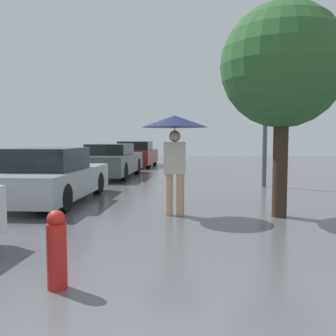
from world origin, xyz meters
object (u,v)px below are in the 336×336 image
at_px(fire_hydrant, 57,250).
at_px(parked_car_second, 49,177).
at_px(parked_car_third, 112,161).
at_px(parked_car_farthest, 136,155).
at_px(pedestrian, 175,132).
at_px(tree, 283,67).
at_px(street_lamp, 265,112).

bearing_deg(fire_hydrant, parked_car_second, 113.29).
xyz_separation_m(parked_car_second, parked_car_third, (0.11, 5.57, 0.03)).
height_order(parked_car_third, parked_car_farthest, parked_car_farthest).
distance_m(pedestrian, parked_car_second, 3.41).
bearing_deg(parked_car_third, parked_car_farthest, 90.03).
bearing_deg(tree, pedestrian, -178.43).
xyz_separation_m(parked_car_second, street_lamp, (5.40, 3.19, 1.66)).
bearing_deg(tree, parked_car_farthest, 111.60).
distance_m(pedestrian, parked_car_third, 7.51).
height_order(parked_car_third, street_lamp, street_lamp).
bearing_deg(fire_hydrant, tree, 51.81).
relative_size(parked_car_second, tree, 1.02).
relative_size(parked_car_third, street_lamp, 1.17).
relative_size(parked_car_second, fire_hydrant, 5.12).
height_order(tree, fire_hydrant, tree).
bearing_deg(tree, fire_hydrant, -128.19).
height_order(parked_car_third, tree, tree).
height_order(pedestrian, street_lamp, street_lamp).
height_order(parked_car_farthest, street_lamp, street_lamp).
bearing_deg(parked_car_third, parked_car_second, -91.13).
relative_size(parked_car_farthest, street_lamp, 1.11).
xyz_separation_m(pedestrian, street_lamp, (2.41, 4.49, 0.66)).
height_order(parked_car_farthest, fire_hydrant, parked_car_farthest).
distance_m(parked_car_second, fire_hydrant, 5.31).
distance_m(parked_car_third, parked_car_farthest, 5.43).
bearing_deg(parked_car_farthest, street_lamp, -55.87).
bearing_deg(fire_hydrant, street_lamp, 67.73).
bearing_deg(pedestrian, street_lamp, 61.80).
bearing_deg(parked_car_second, tree, -14.11).
bearing_deg(parked_car_farthest, parked_car_third, -89.97).
distance_m(parked_car_second, tree, 5.56).
relative_size(tree, street_lamp, 1.04).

